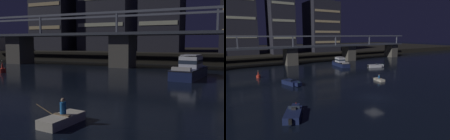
{
  "view_description": "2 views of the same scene",
  "coord_description": "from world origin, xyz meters",
  "views": [
    {
      "loc": [
        16.0,
        -3.08,
        4.15
      ],
      "look_at": [
        4.96,
        23.05,
        1.24
      ],
      "focal_mm": 41.71,
      "sensor_mm": 36.0,
      "label": 1
    },
    {
      "loc": [
        -20.48,
        -22.03,
        9.67
      ],
      "look_at": [
        2.49,
        14.73,
        1.88
      ],
      "focal_mm": 31.57,
      "sensor_mm": 36.0,
      "label": 2
    }
  ],
  "objects": [
    {
      "name": "ground_plane",
      "position": [
        0.0,
        0.0,
        0.0
      ],
      "size": [
        400.0,
        400.0,
        0.0
      ],
      "primitive_type": "plane",
      "color": "black"
    },
    {
      "name": "far_riverbank",
      "position": [
        0.0,
        87.65,
        1.1
      ],
      "size": [
        240.0,
        80.0,
        2.2
      ],
      "primitive_type": "cube",
      "color": "black",
      "rests_on": "ground"
    },
    {
      "name": "river_bridge",
      "position": [
        0.0,
        39.64,
        4.13
      ],
      "size": [
        97.74,
        6.4,
        9.38
      ],
      "color": "#605B51",
      "rests_on": "ground"
    },
    {
      "name": "tower_west_tall",
      "position": [
        -12.97,
        63.55,
        19.11
      ],
      "size": [
        13.68,
        12.39,
        34.13
      ],
      "color": "#282833",
      "rests_on": "far_riverbank"
    },
    {
      "name": "tower_central",
      "position": [
        2.84,
        58.73,
        18.32
      ],
      "size": [
        9.27,
        9.94,
        32.54
      ],
      "color": "#282833",
      "rests_on": "far_riverbank"
    },
    {
      "name": "tower_east_tall",
      "position": [
        21.9,
        60.26,
        13.25
      ],
      "size": [
        13.16,
        12.93,
        22.4
      ],
      "color": "#282833",
      "rests_on": "far_riverbank"
    },
    {
      "name": "cabin_cruiser_near_left",
      "position": [
        12.54,
        29.42,
        1.05
      ],
      "size": [
        3.8,
        9.34,
        2.79
      ],
      "color": "#19234C",
      "rests_on": "ground"
    },
    {
      "name": "speedboat_near_center",
      "position": [
        -8.31,
        14.64,
        0.41
      ],
      "size": [
        2.79,
        5.18,
        1.16
      ],
      "color": "#19234C",
      "rests_on": "ground"
    },
    {
      "name": "speedboat_near_right",
      "position": [
        -13.28,
        -0.52,
        0.41
      ],
      "size": [
        3.45,
        4.92,
        1.16
      ],
      "color": "#19234C",
      "rests_on": "ground"
    },
    {
      "name": "speedboat_mid_center",
      "position": [
        20.08,
        21.69,
        0.41
      ],
      "size": [
        5.2,
        2.7,
        1.16
      ],
      "color": "silver",
      "rests_on": "ground"
    },
    {
      "name": "channel_buoy",
      "position": [
        -12.66,
        24.69,
        0.48
      ],
      "size": [
        0.9,
        0.9,
        1.76
      ],
      "color": "red",
      "rests_on": "ground"
    },
    {
      "name": "dinghy_with_paddler",
      "position": [
        8.56,
        7.91,
        0.28
      ],
      "size": [
        2.51,
        2.72,
        1.36
      ],
      "color": "beige",
      "rests_on": "ground"
    }
  ]
}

